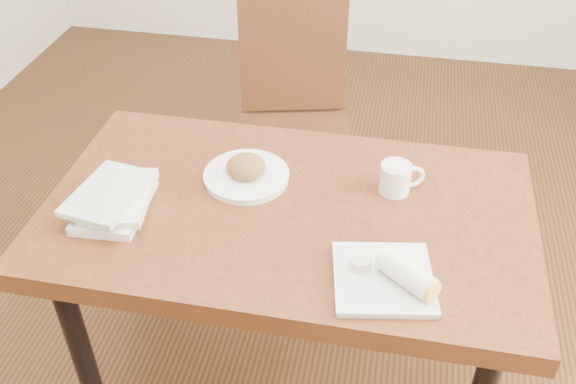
% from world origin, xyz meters
% --- Properties ---
extents(ground, '(4.00, 5.00, 0.01)m').
position_xyz_m(ground, '(0.00, 0.00, -0.01)').
color(ground, '#472814').
rests_on(ground, ground).
extents(table, '(1.27, 0.74, 0.75)m').
position_xyz_m(table, '(0.00, 0.00, 0.66)').
color(table, brown).
rests_on(table, ground).
extents(chair_far, '(0.51, 0.51, 0.95)m').
position_xyz_m(chair_far, '(-0.13, 0.80, 0.55)').
color(chair_far, '#4A2515').
rests_on(chair_far, ground).
extents(plate_scone, '(0.24, 0.24, 0.07)m').
position_xyz_m(plate_scone, '(-0.14, 0.09, 0.77)').
color(plate_scone, white).
rests_on(plate_scone, table).
extents(coffee_mug, '(0.12, 0.08, 0.08)m').
position_xyz_m(coffee_mug, '(0.27, 0.12, 0.79)').
color(coffee_mug, white).
rests_on(coffee_mug, table).
extents(plate_burrito, '(0.26, 0.26, 0.08)m').
position_xyz_m(plate_burrito, '(0.28, -0.22, 0.77)').
color(plate_burrito, white).
rests_on(plate_burrito, table).
extents(book_stack, '(0.21, 0.27, 0.06)m').
position_xyz_m(book_stack, '(-0.44, -0.09, 0.78)').
color(book_stack, white).
rests_on(book_stack, table).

